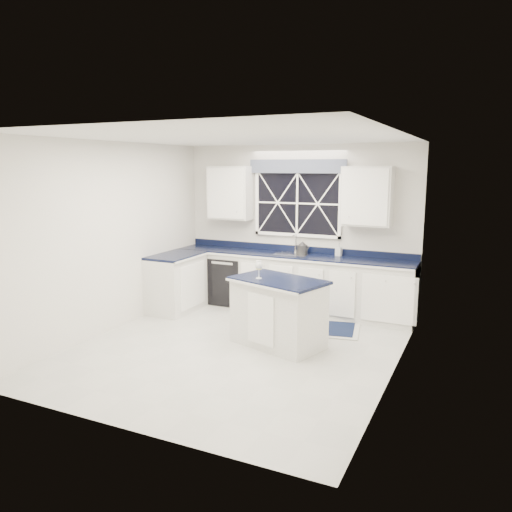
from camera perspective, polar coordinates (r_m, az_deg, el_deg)
The scene contains 13 objects.
ground at distance 6.65m, azimuth -2.23°, elevation -10.48°, with size 4.50×4.50×0.00m, color #ADADA8.
back_wall at distance 8.35m, azimuth 4.80°, elevation 3.30°, with size 4.00×0.10×2.70m, color silver.
base_cabinets at distance 8.20m, azimuth 1.41°, elevation -3.18°, with size 3.99×1.60×0.90m.
countertop at distance 8.13m, azimuth 4.03°, elevation 0.07°, with size 3.98×0.64×0.04m, color black.
dishwasher at distance 8.68m, azimuth -2.81°, elevation -2.70°, with size 0.60×0.58×0.82m, color black.
window at distance 8.26m, azimuth 4.74°, elevation 6.58°, with size 1.65×0.09×1.26m.
upper_cabinets at distance 8.14m, azimuth 4.44°, elevation 7.02°, with size 3.10×0.34×0.90m.
faucet at distance 8.28m, azimuth 4.52°, elevation 1.50°, with size 0.05×0.20×0.30m.
island at distance 6.63m, azimuth 2.58°, elevation -6.42°, with size 1.37×1.06×0.90m.
rug at distance 7.47m, azimuth 6.49°, elevation -8.09°, with size 1.48×1.06×0.02m.
kettle at distance 8.17m, azimuth 5.30°, elevation 0.91°, with size 0.29×0.20×0.20m.
wine_glass at distance 6.51m, azimuth 0.33°, elevation -1.18°, with size 0.10×0.10×0.24m.
soap_bottle at distance 8.06m, azimuth 9.44°, elevation 0.74°, with size 0.09×0.09×0.20m, color silver.
Camera 1 is at (2.86, -5.53, 2.35)m, focal length 35.00 mm.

